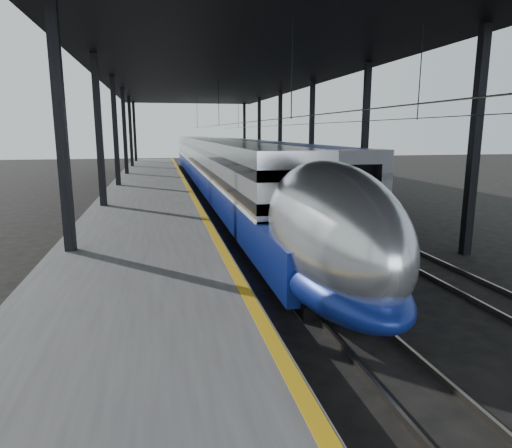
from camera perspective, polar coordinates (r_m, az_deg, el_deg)
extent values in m
plane|color=black|center=(12.53, 1.62, -12.04)|extent=(160.00, 160.00, 0.00)
cube|color=#4C4C4F|center=(31.50, -13.29, 2.94)|extent=(6.00, 80.00, 1.00)
cube|color=gold|center=(31.49, -8.22, 4.06)|extent=(0.30, 80.00, 0.01)
cube|color=slate|center=(31.81, -4.61, 2.53)|extent=(0.08, 80.00, 0.16)
cube|color=slate|center=(32.02, -2.05, 2.62)|extent=(0.08, 80.00, 0.16)
cube|color=slate|center=(32.81, 4.09, 2.81)|extent=(0.08, 80.00, 0.16)
cube|color=slate|center=(33.24, 6.48, 2.88)|extent=(0.08, 80.00, 0.16)
cube|color=black|center=(16.47, -23.03, 8.83)|extent=(0.35, 0.35, 9.00)
cube|color=black|center=(20.33, 25.66, 8.95)|extent=(0.35, 0.35, 9.00)
cube|color=black|center=(26.35, -18.97, 9.77)|extent=(0.35, 0.35, 9.00)
cube|color=black|center=(28.93, 13.45, 10.17)|extent=(0.35, 0.35, 9.00)
cube|color=black|center=(36.30, -17.12, 10.18)|extent=(0.35, 0.35, 9.00)
cube|color=black|center=(38.21, 6.95, 10.63)|extent=(0.35, 0.35, 9.00)
cube|color=black|center=(46.27, -16.06, 10.40)|extent=(0.35, 0.35, 9.00)
cube|color=black|center=(47.79, 3.02, 10.85)|extent=(0.35, 0.35, 9.00)
cube|color=black|center=(56.25, -15.38, 10.55)|extent=(0.35, 0.35, 9.00)
cube|color=black|center=(57.51, 0.40, 10.96)|extent=(0.35, 0.35, 9.00)
cube|color=black|center=(66.24, -14.90, 10.65)|extent=(0.35, 0.35, 9.00)
cube|color=black|center=(67.31, -1.46, 11.03)|extent=(0.35, 0.35, 9.00)
cube|color=black|center=(31.79, -3.72, 19.12)|extent=(18.00, 75.00, 0.45)
cylinder|color=slate|center=(31.53, -3.44, 12.35)|extent=(0.03, 74.00, 0.03)
cylinder|color=slate|center=(32.65, 5.47, 12.29)|extent=(0.03, 74.00, 0.03)
cube|color=silver|center=(44.02, -5.85, 7.92)|extent=(2.93, 57.00, 4.05)
cube|color=navy|center=(42.63, -5.60, 6.11)|extent=(3.01, 62.00, 1.57)
cube|color=silver|center=(44.05, -5.84, 7.33)|extent=(3.04, 57.00, 0.10)
cube|color=black|center=(43.96, -5.89, 9.43)|extent=(2.97, 57.00, 0.42)
cube|color=black|center=(44.02, -5.85, 7.92)|extent=(2.97, 57.00, 0.42)
ellipsoid|color=silver|center=(13.36, 9.01, -0.87)|extent=(2.93, 8.40, 4.05)
ellipsoid|color=navy|center=(13.66, 8.86, -5.64)|extent=(3.01, 8.40, 1.72)
ellipsoid|color=black|center=(10.87, 14.01, 0.45)|extent=(1.52, 2.20, 0.91)
cube|color=black|center=(13.92, 8.75, -8.84)|extent=(2.23, 2.60, 0.40)
cube|color=black|center=(34.84, -4.08, 3.51)|extent=(2.23, 2.60, 0.40)
cube|color=navy|center=(31.21, 6.26, 6.08)|extent=(2.95, 18.00, 4.01)
cube|color=#94979C|center=(23.42, 12.68, 4.10)|extent=(3.01, 1.20, 4.06)
cube|color=black|center=(22.77, 13.43, 6.13)|extent=(1.79, 0.06, 0.90)
cube|color=#A5270C|center=(22.93, 13.27, 2.72)|extent=(1.27, 0.06, 0.58)
cube|color=#94979C|center=(49.56, -0.65, 8.12)|extent=(2.95, 18.00, 4.01)
cube|color=#94979C|center=(68.27, -3.83, 9.01)|extent=(2.95, 18.00, 4.01)
cube|color=black|center=(25.90, 10.30, 0.55)|extent=(2.32, 2.40, 0.36)
cube|color=black|center=(46.79, 0.08, 5.55)|extent=(2.32, 2.40, 0.36)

